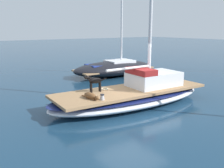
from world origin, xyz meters
name	(u,v)px	position (x,y,z in m)	size (l,w,h in m)	color
ground_plane	(131,104)	(0.00, 0.00, 0.00)	(120.00, 120.00, 0.00)	navy
sailboat_main	(132,97)	(0.00, 0.00, 0.34)	(2.90, 7.36, 0.66)	white
mast_main	(148,11)	(0.05, 0.75, 3.79)	(0.14, 2.27, 6.97)	silver
cabin_house	(153,78)	(0.06, 1.12, 1.01)	(1.52, 2.29, 0.84)	silver
dog_black	(94,81)	(-0.53, -1.48, 1.08)	(0.35, 0.93, 0.70)	black
dog_brown	(91,96)	(0.26, -2.12, 0.77)	(0.95, 0.34, 0.22)	brown
deck_winch	(102,97)	(0.62, -1.86, 0.76)	(0.16, 0.16, 0.21)	#B7B7BC
coiled_rope	(104,89)	(-0.62, -0.96, 0.68)	(0.32, 0.32, 0.04)	beige
moored_boat_port_side	(114,68)	(-5.73, 3.23, 0.52)	(2.70, 6.00, 5.59)	black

